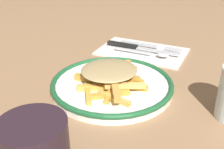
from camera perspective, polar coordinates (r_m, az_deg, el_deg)
The scene contains 8 objects.
ground_plane at distance 0.62m, azimuth -0.00°, elevation -3.01°, with size 2.60×2.60×0.00m, color #916C4B.
plate at distance 0.61m, azimuth -0.00°, elevation -2.07°, with size 0.26×0.26×0.02m.
fries_heap at distance 0.60m, azimuth -0.04°, elevation -0.26°, with size 0.19×0.16×0.04m.
napkin at distance 0.81m, azimuth 5.96°, elevation 4.68°, with size 0.15×0.24×0.01m, color silver.
fork at distance 0.83m, azimuth 7.55°, elevation 5.62°, with size 0.03×0.18×0.01m.
knife at distance 0.81m, azimuth 4.73°, elevation 5.41°, with size 0.03×0.21×0.01m.
spoon at distance 0.77m, azimuth 7.61°, elevation 4.17°, with size 0.03×0.15×0.01m.
coffee_mug at distance 0.42m, azimuth -15.08°, elevation -13.72°, with size 0.12×0.10×0.08m.
Camera 1 is at (0.47, 0.26, 0.31)m, focal length 46.40 mm.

